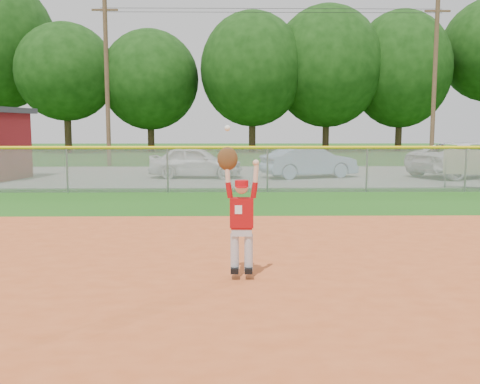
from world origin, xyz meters
name	(u,v)px	position (x,y,z in m)	size (l,w,h in m)	color
ground	(312,274)	(0.00, 0.00, 0.00)	(120.00, 120.00, 0.00)	#1B4E11
clay_infield	(359,360)	(0.00, -3.00, 0.02)	(24.00, 16.00, 0.04)	#BE4E22
parking_strip	(258,175)	(0.00, 16.00, 0.01)	(44.00, 10.00, 0.03)	slate
car_white_a	(196,162)	(-2.71, 14.80, 0.69)	(1.57, 3.90, 1.33)	white
car_blue	(309,162)	(2.09, 14.81, 0.69)	(1.41, 4.03, 1.33)	#8FB1D6
car_white_b	(468,159)	(9.00, 15.03, 0.78)	(2.49, 5.39, 1.50)	silver
sponsor_sign	(467,163)	(7.05, 10.76, 0.92)	(1.47, 0.62, 1.39)	gray
outfield_fence	(267,166)	(0.00, 10.00, 0.88)	(40.06, 0.10, 1.55)	gray
power_lines	(271,81)	(1.00, 22.00, 4.68)	(19.40, 0.24, 9.00)	#4C3823
tree_line	(257,62)	(0.96, 37.90, 7.53)	(62.37, 13.00, 14.43)	#422D1C
ballplayer	(240,211)	(-1.09, -0.30, 1.02)	(0.59, 0.26, 2.09)	silver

